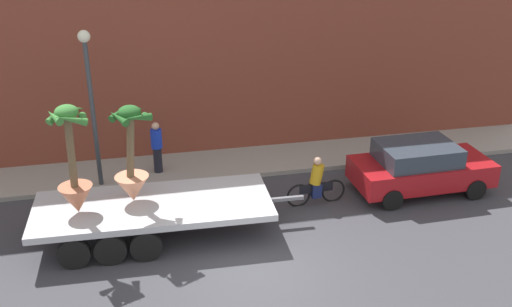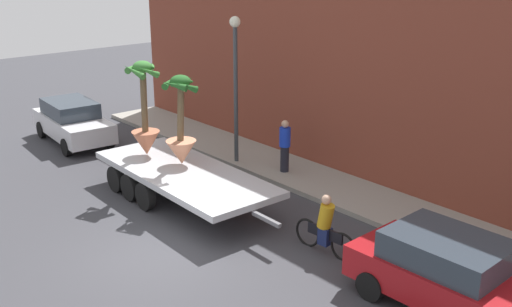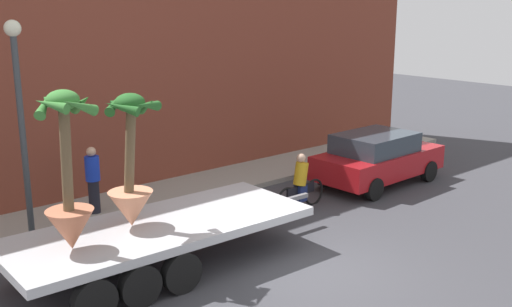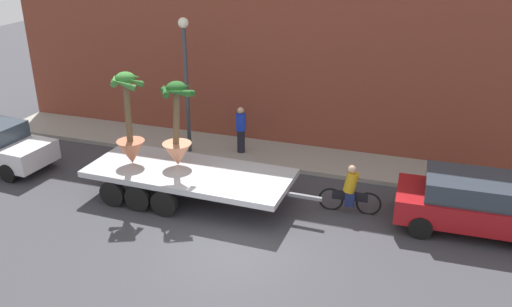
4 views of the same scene
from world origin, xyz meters
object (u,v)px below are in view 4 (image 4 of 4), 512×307
potted_palm_middle (177,133)px  parked_car (473,203)px  cyclist (350,192)px  flatbed_trailer (182,175)px  potted_palm_rear (130,129)px  pedestrian_near_gate (241,129)px  street_lamp (186,69)px

potted_palm_middle → parked_car: potted_palm_middle is taller
potted_palm_middle → cyclist: size_ratio=1.45×
potted_palm_middle → cyclist: potted_palm_middle is taller
flatbed_trailer → parked_car: size_ratio=1.72×
cyclist → potted_palm_rear: bearing=-172.8°
flatbed_trailer → pedestrian_near_gate: size_ratio=4.26×
potted_palm_rear → street_lamp: 3.42m
flatbed_trailer → potted_palm_rear: (-1.64, -0.08, 1.35)m
flatbed_trailer → potted_palm_middle: (-0.21, 0.25, 1.26)m
pedestrian_near_gate → street_lamp: street_lamp is taller
parked_car → street_lamp: size_ratio=0.88×
cyclist → street_lamp: 7.17m
parked_car → street_lamp: bearing=166.8°
potted_palm_rear → pedestrian_near_gate: bearing=59.3°
potted_palm_rear → cyclist: potted_palm_rear is taller
street_lamp → flatbed_trailer: bearing=-68.5°
potted_palm_middle → pedestrian_near_gate: size_ratio=1.56×
cyclist → street_lamp: size_ratio=0.38×
cyclist → potted_palm_middle: bearing=-174.4°
flatbed_trailer → cyclist: bearing=8.6°
flatbed_trailer → potted_palm_rear: bearing=-177.1°
potted_palm_middle → street_lamp: bearing=109.5°
flatbed_trailer → potted_palm_rear: potted_palm_rear is taller
flatbed_trailer → cyclist: size_ratio=3.96×
cyclist → pedestrian_near_gate: 5.32m
potted_palm_rear → flatbed_trailer: bearing=2.9°
parked_car → potted_palm_middle: bearing=-175.8°
pedestrian_near_gate → street_lamp: 2.89m
cyclist → pedestrian_near_gate: (-4.45, 2.89, 0.37)m
flatbed_trailer → potted_palm_middle: potted_palm_middle is taller
flatbed_trailer → parked_car: parked_car is taller
cyclist → parked_car: 3.34m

